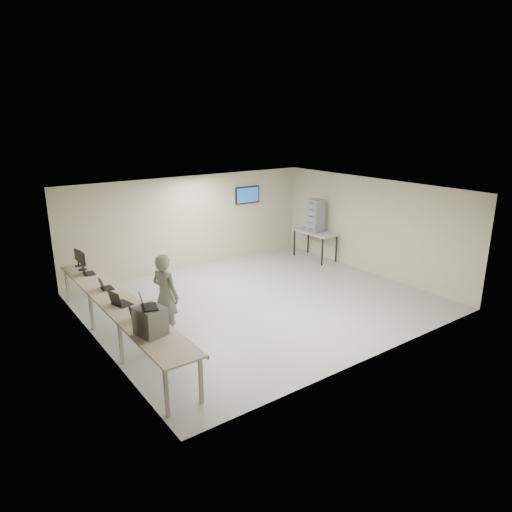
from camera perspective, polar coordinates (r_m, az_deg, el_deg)
room at (r=11.13m, az=0.57°, el=1.14°), size 8.01×7.01×2.81m
workbench at (r=9.68m, az=-16.82°, el=-5.75°), size 0.76×6.00×0.90m
equipment_box at (r=7.98m, az=-13.05°, el=-7.92°), size 0.51×0.55×0.49m
laptop_on_box at (r=7.84m, az=-13.56°, el=-5.91°), size 0.37×0.41×0.27m
laptop_0 at (r=8.64m, az=-14.39°, el=-7.35°), size 0.36×0.39×0.26m
laptop_1 at (r=9.40m, az=-16.76°, el=-5.45°), size 0.40×0.44×0.30m
laptop_2 at (r=10.34m, az=-18.39°, el=-3.61°), size 0.28×0.33×0.25m
laptop_3 at (r=11.44m, az=-20.41°, el=-1.84°), size 0.30×0.36×0.27m
monitor_near at (r=11.75m, az=-20.96°, el=-0.35°), size 0.21×0.46×0.46m
monitor_far at (r=12.09m, az=-21.40°, el=-0.08°), size 0.18×0.41×0.41m
soldier at (r=9.67m, az=-11.23°, el=-4.88°), size 0.64×0.77×1.80m
side_table at (r=14.86m, az=7.43°, el=2.79°), size 0.71×1.53×0.92m
storage_bins at (r=14.72m, az=7.46°, el=5.04°), size 0.40×0.44×1.05m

